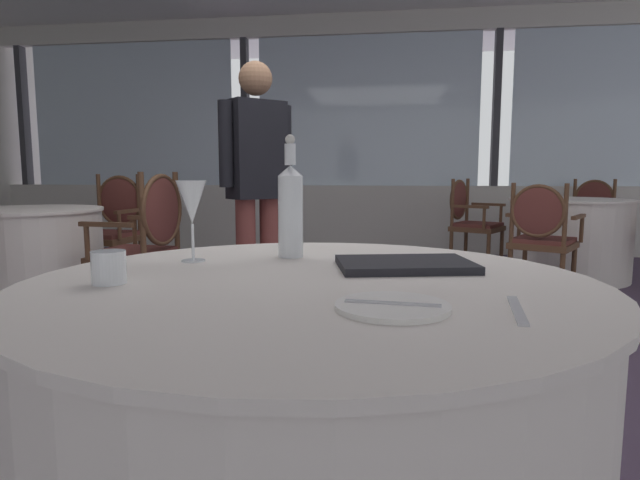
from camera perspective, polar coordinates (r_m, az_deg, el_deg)
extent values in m
plane|color=#47384C|center=(3.12, 0.96, -11.62)|extent=(13.57, 13.57, 0.00)
cube|color=beige|center=(6.88, 4.92, 2.30)|extent=(10.04, 0.12, 0.85)
cube|color=beige|center=(7.10, 5.14, 22.12)|extent=(10.04, 0.12, 0.25)
cube|color=silver|center=(7.75, -19.50, 12.52)|extent=(2.77, 0.02, 1.87)
cube|color=#333338|center=(8.56, -29.16, 11.48)|extent=(0.08, 0.14, 1.87)
cube|color=silver|center=(6.92, 5.05, 13.59)|extent=(2.77, 0.02, 1.87)
cube|color=#333338|center=(7.16, -8.00, 13.33)|extent=(0.08, 0.14, 1.87)
cube|color=silver|center=(7.45, 30.61, 12.17)|extent=(2.77, 0.02, 1.87)
cube|color=#333338|center=(7.00, 18.38, 13.18)|extent=(0.08, 0.14, 1.87)
cylinder|color=white|center=(1.22, -0.96, -4.71)|extent=(1.31, 1.31, 0.02)
cylinder|color=white|center=(1.35, -0.92, -20.79)|extent=(1.27, 1.27, 0.74)
cylinder|color=white|center=(0.96, 7.76, -7.08)|extent=(0.21, 0.21, 0.01)
cube|color=silver|center=(0.96, 7.77, -6.78)|extent=(0.17, 0.03, 0.00)
cube|color=silver|center=(1.00, 20.38, -7.04)|extent=(0.04, 0.20, 0.00)
cylinder|color=white|center=(1.53, -3.17, 2.51)|extent=(0.07, 0.07, 0.23)
cone|color=white|center=(1.52, -3.21, 7.45)|extent=(0.07, 0.07, 0.03)
cylinder|color=white|center=(1.52, -3.22, 9.14)|extent=(0.03, 0.03, 0.06)
sphere|color=silver|center=(1.53, -3.23, 10.71)|extent=(0.03, 0.03, 0.03)
cylinder|color=white|center=(1.50, -13.42, -2.17)|extent=(0.06, 0.06, 0.00)
cylinder|color=white|center=(1.49, -13.48, -0.20)|extent=(0.01, 0.01, 0.10)
cone|color=white|center=(1.49, -13.60, 3.97)|extent=(0.08, 0.08, 0.12)
cylinder|color=white|center=(1.25, -21.70, -2.74)|extent=(0.07, 0.07, 0.07)
cube|color=black|center=(1.37, 9.08, -2.60)|extent=(0.37, 0.29, 0.02)
cylinder|color=white|center=(5.60, 25.32, 3.90)|extent=(1.13, 1.13, 0.02)
cylinder|color=white|center=(5.63, 25.11, 0.02)|extent=(1.09, 1.09, 0.74)
cube|color=brown|center=(4.75, 22.82, -0.51)|extent=(0.63, 0.63, 0.05)
cube|color=brown|center=(4.74, 22.84, 0.01)|extent=(0.58, 0.58, 0.04)
cylinder|color=brown|center=(5.02, 21.06, -2.59)|extent=(0.04, 0.04, 0.39)
cylinder|color=brown|center=(4.93, 25.53, -2.99)|extent=(0.04, 0.04, 0.39)
cylinder|color=brown|center=(4.64, 19.67, -3.29)|extent=(0.04, 0.04, 0.39)
cylinder|color=brown|center=(4.54, 24.49, -3.74)|extent=(0.04, 0.04, 0.39)
cylinder|color=brown|center=(4.58, 19.93, 2.75)|extent=(0.04, 0.04, 0.49)
cylinder|color=brown|center=(4.48, 24.81, 2.42)|extent=(0.04, 0.04, 0.49)
ellipsoid|color=brown|center=(4.51, 22.31, 2.89)|extent=(0.37, 0.24, 0.41)
torus|color=brown|center=(4.51, 22.31, 2.89)|extent=(0.38, 0.23, 0.42)
cube|color=brown|center=(4.81, 20.13, 2.65)|extent=(0.21, 0.34, 0.03)
cylinder|color=brown|center=(4.95, 20.56, 1.47)|extent=(0.03, 0.03, 0.22)
cube|color=brown|center=(4.69, 25.98, 2.25)|extent=(0.21, 0.34, 0.03)
cylinder|color=brown|center=(4.83, 26.24, 1.06)|extent=(0.03, 0.03, 0.22)
cube|color=brown|center=(6.50, 26.84, 1.52)|extent=(0.63, 0.63, 0.05)
cube|color=brown|center=(6.50, 26.86, 1.89)|extent=(0.58, 0.58, 0.04)
cylinder|color=brown|center=(6.30, 28.17, -0.91)|extent=(0.04, 0.04, 0.43)
cylinder|color=brown|center=(6.37, 24.63, -0.63)|extent=(0.04, 0.04, 0.43)
cylinder|color=brown|center=(6.69, 28.72, -0.52)|extent=(0.04, 0.04, 0.43)
cylinder|color=brown|center=(6.76, 25.38, -0.26)|extent=(0.04, 0.04, 0.43)
cylinder|color=brown|center=(6.65, 28.98, 3.73)|extent=(0.04, 0.04, 0.46)
cylinder|color=brown|center=(6.72, 25.60, 3.95)|extent=(0.04, 0.04, 0.46)
ellipsoid|color=brown|center=(6.69, 27.32, 4.04)|extent=(0.37, 0.24, 0.39)
torus|color=brown|center=(6.69, 27.32, 4.04)|extent=(0.37, 0.23, 0.40)
cube|color=brown|center=(6.42, 29.13, 3.52)|extent=(0.21, 0.34, 0.03)
cylinder|color=brown|center=(6.29, 28.88, 2.47)|extent=(0.03, 0.03, 0.22)
cube|color=brown|center=(6.51, 24.77, 3.80)|extent=(0.21, 0.34, 0.03)
cylinder|color=brown|center=(6.38, 24.44, 2.77)|extent=(0.03, 0.03, 0.22)
cube|color=brown|center=(5.87, 16.50, 1.19)|extent=(0.63, 0.63, 0.05)
cube|color=brown|center=(5.87, 16.51, 1.61)|extent=(0.58, 0.58, 0.04)
cylinder|color=brown|center=(6.02, 18.88, -0.91)|extent=(0.04, 0.04, 0.40)
cylinder|color=brown|center=(5.64, 17.59, -1.38)|extent=(0.04, 0.04, 0.40)
cylinder|color=brown|center=(6.16, 15.35, -0.61)|extent=(0.04, 0.04, 0.40)
cylinder|color=brown|center=(5.79, 13.87, -1.04)|extent=(0.04, 0.04, 0.40)
cylinder|color=brown|center=(6.11, 15.50, 4.03)|extent=(0.04, 0.04, 0.50)
cylinder|color=brown|center=(5.74, 14.01, 3.89)|extent=(0.04, 0.04, 0.50)
ellipsoid|color=brown|center=(5.93, 14.66, 4.21)|extent=(0.24, 0.37, 0.42)
torus|color=brown|center=(5.93, 14.66, 4.21)|extent=(0.24, 0.39, 0.43)
cube|color=brown|center=(6.08, 17.60, 3.66)|extent=(0.34, 0.21, 0.03)
cylinder|color=brown|center=(6.04, 18.82, 2.55)|extent=(0.03, 0.03, 0.22)
cube|color=brown|center=(5.61, 15.87, 3.46)|extent=(0.34, 0.21, 0.03)
cylinder|color=brown|center=(5.57, 17.18, 2.25)|extent=(0.03, 0.03, 0.22)
cylinder|color=white|center=(4.19, -29.01, 2.83)|extent=(1.00, 1.00, 0.02)
cylinder|color=white|center=(4.23, -28.70, -2.33)|extent=(0.97, 0.97, 0.74)
cube|color=brown|center=(4.86, -21.95, 0.08)|extent=(0.51, 0.51, 0.05)
cube|color=brown|center=(4.85, -21.98, 0.59)|extent=(0.47, 0.47, 0.04)
cylinder|color=brown|center=(4.61, -21.30, -3.22)|extent=(0.04, 0.04, 0.43)
cylinder|color=brown|center=(4.86, -25.12, -2.91)|extent=(0.04, 0.04, 0.43)
cylinder|color=brown|center=(4.94, -18.58, -2.45)|extent=(0.04, 0.04, 0.43)
cylinder|color=brown|center=(5.17, -22.29, -2.20)|extent=(0.04, 0.04, 0.43)
cylinder|color=brown|center=(4.88, -18.82, 3.63)|extent=(0.04, 0.04, 0.52)
cylinder|color=brown|center=(5.11, -22.57, 3.61)|extent=(0.04, 0.04, 0.52)
ellipsoid|color=brown|center=(5.01, -20.65, 3.93)|extent=(0.39, 0.10, 0.44)
torus|color=brown|center=(5.01, -20.65, 3.93)|extent=(0.45, 0.09, 0.45)
cube|color=brown|center=(4.67, -19.78, 2.94)|extent=(0.08, 0.37, 0.03)
cylinder|color=brown|center=(4.57, -20.72, 1.43)|extent=(0.03, 0.03, 0.22)
cube|color=brown|center=(4.97, -24.54, 2.95)|extent=(0.08, 0.37, 0.03)
cylinder|color=brown|center=(4.87, -25.52, 1.52)|extent=(0.03, 0.03, 0.22)
cube|color=brown|center=(3.69, -19.24, -1.86)|extent=(0.51, 0.51, 0.05)
cube|color=brown|center=(3.69, -19.26, -1.20)|extent=(0.47, 0.47, 0.04)
cylinder|color=brown|center=(3.70, -23.41, -5.80)|extent=(0.04, 0.04, 0.43)
cylinder|color=brown|center=(4.01, -19.88, -4.66)|extent=(0.04, 0.04, 0.43)
cylinder|color=brown|center=(3.47, -18.16, -6.40)|extent=(0.04, 0.04, 0.43)
cylinder|color=brown|center=(3.80, -14.89, -5.11)|extent=(0.04, 0.04, 0.43)
cylinder|color=brown|center=(3.38, -18.51, 2.39)|extent=(0.04, 0.04, 0.54)
cylinder|color=brown|center=(3.72, -15.15, 2.91)|extent=(0.04, 0.04, 0.54)
ellipsoid|color=brown|center=(3.54, -16.56, 3.10)|extent=(0.10, 0.39, 0.45)
torus|color=brown|center=(3.54, -16.56, 3.10)|extent=(0.09, 0.46, 0.46)
cube|color=brown|center=(3.47, -21.97, 1.55)|extent=(0.37, 0.08, 0.03)
cylinder|color=brown|center=(3.57, -23.71, -0.17)|extent=(0.03, 0.03, 0.22)
cube|color=brown|center=(3.88, -17.58, 2.27)|extent=(0.37, 0.08, 0.03)
cylinder|color=brown|center=(3.97, -19.24, 0.71)|extent=(0.03, 0.03, 0.22)
cylinder|color=brown|center=(3.62, -5.41, -2.18)|extent=(0.13, 0.13, 0.84)
cylinder|color=brown|center=(3.53, -7.91, -2.45)|extent=(0.13, 0.13, 0.84)
cube|color=black|center=(3.53, -6.82, 9.54)|extent=(0.40, 0.40, 0.63)
sphere|color=#9E7051|center=(3.57, -6.93, 16.82)|extent=(0.22, 0.22, 0.22)
cylinder|color=black|center=(3.64, -3.78, 9.99)|extent=(0.09, 0.09, 0.54)
cylinder|color=black|center=(3.42, -10.07, 10.08)|extent=(0.09, 0.09, 0.54)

